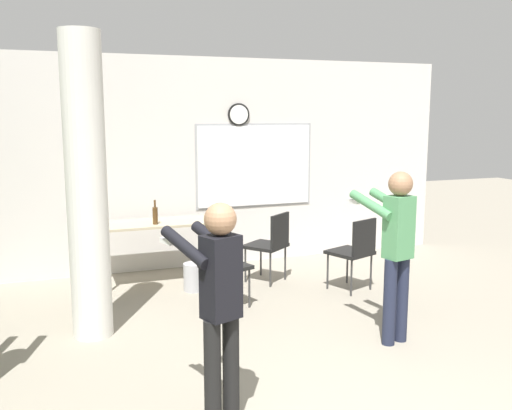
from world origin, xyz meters
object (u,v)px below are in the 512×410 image
object	(u,v)px
folding_table	(161,226)
bottle_on_table	(155,215)
person_playing_front	(219,298)
person_playing_side	(396,243)
chair_table_front	(222,260)
chair_table_right	(270,242)
chair_mid_room	(355,249)

from	to	relation	value
folding_table	bottle_on_table	world-z (taller)	bottle_on_table
person_playing_front	person_playing_side	distance (m)	2.07
bottle_on_table	person_playing_side	world-z (taller)	person_playing_side
folding_table	chair_table_front	world-z (taller)	chair_table_front
folding_table	person_playing_side	xyz separation A→B (m)	(1.63, -2.60, 0.23)
chair_table_right	chair_table_front	bearing A→B (deg)	-142.69
chair_table_right	chair_table_front	size ratio (longest dim) A/B	1.00
chair_mid_room	chair_table_front	bearing A→B (deg)	178.24
chair_table_right	person_playing_front	size ratio (longest dim) A/B	0.57
chair_mid_room	chair_table_front	size ratio (longest dim) A/B	1.00
bottle_on_table	chair_table_front	xyz separation A→B (m)	(0.54, -0.95, -0.36)
person_playing_side	person_playing_front	bearing A→B (deg)	-156.30
bottle_on_table	chair_table_right	xyz separation A→B (m)	(1.35, -0.34, -0.36)
bottle_on_table	person_playing_front	distance (m)	3.29
person_playing_front	folding_table	bearing A→B (deg)	85.52
bottle_on_table	chair_table_right	world-z (taller)	bottle_on_table
chair_table_front	person_playing_front	distance (m)	2.47
person_playing_side	chair_table_front	bearing A→B (deg)	128.31
chair_table_right	folding_table	bearing A→B (deg)	158.93
bottle_on_table	person_playing_front	xyz separation A→B (m)	(-0.18, -3.28, 0.03)
person_playing_front	chair_mid_room	bearing A→B (deg)	44.48
chair_table_right	person_playing_front	world-z (taller)	person_playing_front
bottle_on_table	chair_table_front	world-z (taller)	bottle_on_table
folding_table	person_playing_front	bearing A→B (deg)	-94.48
folding_table	person_playing_front	world-z (taller)	person_playing_front
chair_mid_room	chair_table_front	xyz separation A→B (m)	(-1.61, 0.05, 0.00)
bottle_on_table	person_playing_front	world-z (taller)	person_playing_front
person_playing_side	folding_table	bearing A→B (deg)	122.05
chair_mid_room	person_playing_side	xyz separation A→B (m)	(-0.42, -1.45, 0.41)
person_playing_front	chair_table_right	bearing A→B (deg)	62.61
person_playing_side	bottle_on_table	bearing A→B (deg)	125.03
chair_table_right	chair_mid_room	xyz separation A→B (m)	(0.79, -0.67, 0.00)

